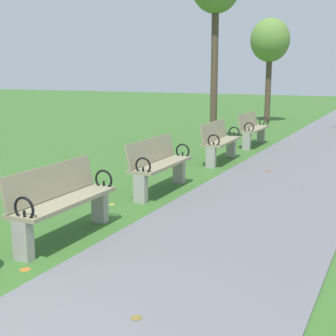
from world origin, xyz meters
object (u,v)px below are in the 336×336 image
(park_bench_2, at_px, (61,200))
(park_bench_5, at_px, (253,128))
(tree_2, at_px, (270,42))
(park_bench_3, at_px, (158,163))
(park_bench_4, at_px, (220,141))

(park_bench_2, distance_m, park_bench_5, 8.20)
(park_bench_5, height_order, tree_2, tree_2)
(park_bench_2, bearing_deg, tree_2, 94.74)
(park_bench_2, height_order, tree_2, tree_2)
(park_bench_2, bearing_deg, park_bench_3, 90.00)
(tree_2, bearing_deg, park_bench_5, -79.10)
(park_bench_2, relative_size, park_bench_3, 1.00)
(park_bench_4, bearing_deg, park_bench_2, -90.00)
(park_bench_2, xyz_separation_m, park_bench_4, (0.00, 5.57, 0.00))
(park_bench_3, bearing_deg, park_bench_4, 90.00)
(park_bench_2, height_order, park_bench_4, same)
(tree_2, bearing_deg, park_bench_3, -84.23)
(park_bench_2, xyz_separation_m, tree_2, (-1.19, 14.40, 2.65))
(park_bench_2, relative_size, tree_2, 0.40)
(park_bench_2, xyz_separation_m, park_bench_5, (-0.00, 8.20, 0.00))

